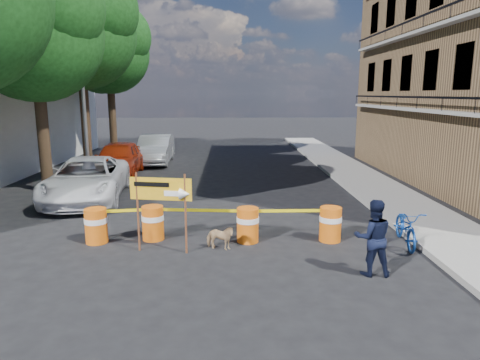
{
  "coord_description": "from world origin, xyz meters",
  "views": [
    {
      "loc": [
        0.32,
        -9.62,
        3.78
      ],
      "look_at": [
        0.65,
        2.64,
        1.3
      ],
      "focal_mm": 32.0,
      "sensor_mm": 36.0,
      "label": 1
    }
  ],
  "objects": [
    {
      "name": "bicycle",
      "position": [
        4.8,
        0.62,
        0.91
      ],
      "size": [
        0.77,
        1.04,
        1.82
      ],
      "primitive_type": "imported",
      "rotation": [
        0.0,
        0.0,
        -0.15
      ],
      "color": "#123E95",
      "rests_on": "ground"
    },
    {
      "name": "ground",
      "position": [
        0.0,
        0.0,
        0.0
      ],
      "size": [
        120.0,
        120.0,
        0.0
      ],
      "primitive_type": "plane",
      "color": "black",
      "rests_on": "ground"
    },
    {
      "name": "barrel_mid_left",
      "position": [
        -1.68,
        1.21,
        0.47
      ],
      "size": [
        0.58,
        0.58,
        0.9
      ],
      "color": "#E0610D",
      "rests_on": "ground"
    },
    {
      "name": "streetlamp",
      "position": [
        -5.93,
        9.5,
        4.38
      ],
      "size": [
        1.25,
        0.18,
        8.0
      ],
      "color": "gray",
      "rests_on": "ground"
    },
    {
      "name": "tree_far",
      "position": [
        -6.74,
        17.0,
        6.22
      ],
      "size": [
        5.04,
        4.8,
        8.84
      ],
      "color": "#332316",
      "rests_on": "ground"
    },
    {
      "name": "sedan_red",
      "position": [
        -4.8,
        10.18,
        0.81
      ],
      "size": [
        2.21,
        4.86,
        1.62
      ],
      "primitive_type": "imported",
      "rotation": [
        0.0,
        0.0,
        0.07
      ],
      "color": "#9E270D",
      "rests_on": "ground"
    },
    {
      "name": "dog",
      "position": [
        0.09,
        0.4,
        0.31
      ],
      "size": [
        0.8,
        0.54,
        0.62
      ],
      "primitive_type": "imported",
      "rotation": [
        0.0,
        0.0,
        1.27
      ],
      "color": "tan",
      "rests_on": "ground"
    },
    {
      "name": "barrel_far_left",
      "position": [
        -3.1,
        1.0,
        0.47
      ],
      "size": [
        0.58,
        0.58,
        0.9
      ],
      "color": "#E0610D",
      "rests_on": "ground"
    },
    {
      "name": "barrel_mid_right",
      "position": [
        0.8,
        0.97,
        0.47
      ],
      "size": [
        0.58,
        0.58,
        0.9
      ],
      "color": "#E0610D",
      "rests_on": "ground"
    },
    {
      "name": "sedan_silver",
      "position": [
        -3.72,
        13.9,
        0.78
      ],
      "size": [
        1.78,
        4.77,
        1.56
      ],
      "primitive_type": "imported",
      "rotation": [
        0.0,
        0.0,
        0.03
      ],
      "color": "#B5B8BC",
      "rests_on": "ground"
    },
    {
      "name": "tree_mid_b",
      "position": [
        -6.73,
        12.0,
        6.71
      ],
      "size": [
        5.67,
        5.4,
        9.62
      ],
      "color": "#332316",
      "rests_on": "ground"
    },
    {
      "name": "sidewalk_east",
      "position": [
        6.2,
        6.0,
        0.07
      ],
      "size": [
        2.4,
        40.0,
        0.15
      ],
      "primitive_type": "cube",
      "color": "gray",
      "rests_on": "ground"
    },
    {
      "name": "barrel_far_right",
      "position": [
        2.96,
        0.98,
        0.47
      ],
      "size": [
        0.58,
        0.58,
        0.9
      ],
      "color": "#E0610D",
      "rests_on": "ground"
    },
    {
      "name": "tree_mid_a",
      "position": [
        -6.74,
        7.0,
        6.01
      ],
      "size": [
        5.25,
        5.0,
        8.68
      ],
      "color": "#332316",
      "rests_on": "ground"
    },
    {
      "name": "detour_sign",
      "position": [
        -1.1,
        0.25,
        1.43
      ],
      "size": [
        1.5,
        0.43,
        1.95
      ],
      "rotation": [
        0.0,
        0.0,
        -0.18
      ],
      "color": "#592D19",
      "rests_on": "ground"
    },
    {
      "name": "pedestrian",
      "position": [
        3.34,
        -1.16,
        0.82
      ],
      "size": [
        0.85,
        0.68,
        1.64
      ],
      "primitive_type": "imported",
      "rotation": [
        0.0,
        0.0,
        3.06
      ],
      "color": "black",
      "rests_on": "ground"
    },
    {
      "name": "suv_white",
      "position": [
        -4.8,
        5.62,
        0.75
      ],
      "size": [
        3.1,
        5.68,
        1.51
      ],
      "primitive_type": "imported",
      "rotation": [
        0.0,
        0.0,
        0.11
      ],
      "color": "white",
      "rests_on": "ground"
    }
  ]
}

